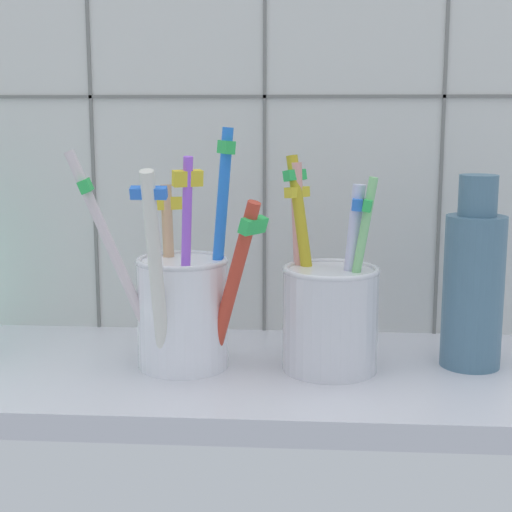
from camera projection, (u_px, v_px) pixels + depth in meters
counter_slab at (256, 379)px, 63.75cm from camera, size 64.00×22.00×2.00cm
tile_wall_back at (265, 112)px, 71.55cm from camera, size 64.00×2.20×45.00cm
toothbrush_cup_left at (183, 304)px, 62.64cm from camera, size 15.35×11.38×19.35cm
toothbrush_cup_right at (330, 311)px, 62.26cm from camera, size 7.87×7.75×17.13cm
ceramic_vase at (473, 283)px, 62.75cm from camera, size 4.84×4.84×15.65cm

